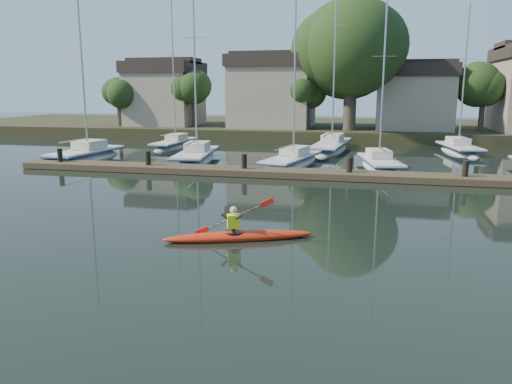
% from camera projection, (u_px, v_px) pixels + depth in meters
% --- Properties ---
extents(ground, '(160.00, 160.00, 0.00)m').
position_uv_depth(ground, '(226.00, 255.00, 14.95)').
color(ground, black).
rests_on(ground, ground).
extents(kayak, '(4.89, 2.44, 1.60)m').
position_uv_depth(kayak, '(238.00, 234.00, 16.44)').
color(kayak, '#BD310E').
rests_on(kayak, ground).
extents(dock, '(34.00, 2.00, 1.80)m').
position_uv_depth(dock, '(295.00, 173.00, 28.26)').
color(dock, '#4C402B').
rests_on(dock, ground).
extents(sailboat_0, '(2.85, 8.17, 12.73)m').
position_uv_depth(sailboat_0, '(87.00, 162.00, 35.41)').
color(sailboat_0, silver).
rests_on(sailboat_0, ground).
extents(sailboat_1, '(3.32, 8.93, 14.26)m').
position_uv_depth(sailboat_1, '(196.00, 163.00, 34.79)').
color(sailboat_1, silver).
rests_on(sailboat_1, ground).
extents(sailboat_2, '(3.69, 8.71, 14.05)m').
position_uv_depth(sailboat_2, '(292.00, 167.00, 32.84)').
color(sailboat_2, silver).
rests_on(sailboat_2, ground).
extents(sailboat_3, '(3.37, 7.61, 11.88)m').
position_uv_depth(sailboat_3, '(379.00, 170.00, 31.58)').
color(sailboat_3, silver).
rests_on(sailboat_3, ground).
extents(sailboat_5, '(2.14, 8.04, 13.21)m').
position_uv_depth(sailboat_5, '(175.00, 149.00, 42.92)').
color(sailboat_5, silver).
rests_on(sailboat_5, ground).
extents(sailboat_6, '(3.18, 10.65, 16.68)m').
position_uv_depth(sailboat_6, '(331.00, 152.00, 40.60)').
color(sailboat_6, silver).
rests_on(sailboat_6, ground).
extents(sailboat_7, '(3.20, 7.89, 12.37)m').
position_uv_depth(sailboat_7, '(459.00, 155.00, 39.05)').
color(sailboat_7, silver).
rests_on(sailboat_7, ground).
extents(shore, '(90.00, 25.25, 12.75)m').
position_uv_depth(shore, '(348.00, 105.00, 52.38)').
color(shore, '#212F17').
rests_on(shore, ground).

